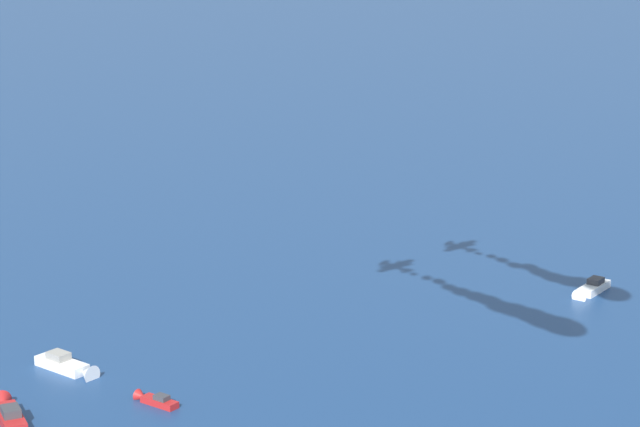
{
  "coord_description": "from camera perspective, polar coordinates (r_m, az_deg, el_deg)",
  "views": [
    {
      "loc": [
        -124.52,
        -34.02,
        61.52
      ],
      "look_at": [
        0.45,
        0.59,
        28.45
      ],
      "focal_mm": 69.44,
      "sensor_mm": 36.0,
      "label": 1
    }
  ],
  "objects": [
    {
      "name": "motorboat_trailing",
      "position": [
        157.14,
        -14.17,
        -8.89
      ],
      "size": [
        9.49,
        8.51,
        2.95
      ],
      "color": "#B21E1E",
      "rests_on": "ground_plane"
    },
    {
      "name": "motorboat_inshore",
      "position": [
        170.08,
        -11.5,
        -6.91
      ],
      "size": [
        6.47,
        10.51,
        2.99
      ],
      "color": "white",
      "rests_on": "ground_plane"
    },
    {
      "name": "motorboat_ahead",
      "position": [
        158.29,
        -7.64,
        -8.5
      ],
      "size": [
        3.83,
        6.58,
        1.86
      ],
      "color": "#B21E1E",
      "rests_on": "ground_plane"
    },
    {
      "name": "motorboat_far_stbd",
      "position": [
        203.32,
        12.36,
        -3.43
      ],
      "size": [
        9.85,
        5.69,
        2.78
      ],
      "color": "white",
      "rests_on": "ground_plane"
    }
  ]
}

